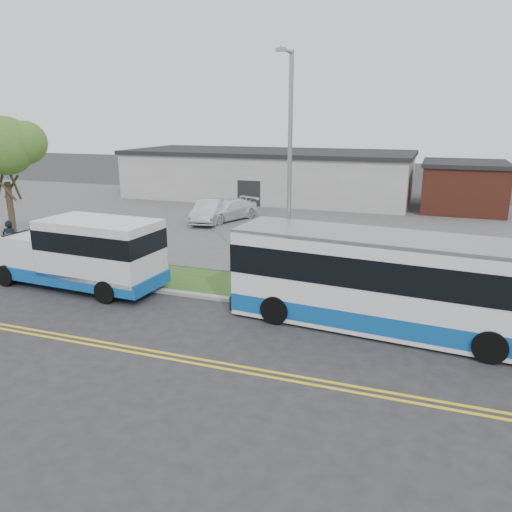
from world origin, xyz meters
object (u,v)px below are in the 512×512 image
at_px(streetlight_near, 289,169).
at_px(parked_car_a, 209,211).
at_px(transit_bus, 404,285).
at_px(shuttle_bus, 86,252).
at_px(parked_car_b, 227,210).
at_px(pedestrian, 10,239).
at_px(tree_west, 4,160).

xyz_separation_m(streetlight_near, parked_car_a, (-9.29, 12.08, -4.35)).
bearing_deg(transit_bus, streetlight_near, 160.16).
relative_size(shuttle_bus, transit_bus, 0.67).
relative_size(streetlight_near, parked_car_b, 1.88).
height_order(streetlight_near, pedestrian, streetlight_near).
distance_m(shuttle_bus, parked_car_a, 14.30).
bearing_deg(shuttle_bus, streetlight_near, 17.68).
xyz_separation_m(transit_bus, parked_car_a, (-14.07, 14.30, -0.80)).
height_order(transit_bus, parked_car_a, transit_bus).
height_order(tree_west, parked_car_b, tree_west).
height_order(shuttle_bus, parked_car_a, shuttle_bus).
distance_m(streetlight_near, shuttle_bus, 9.34).
bearing_deg(parked_car_a, shuttle_bus, -98.03).
relative_size(shuttle_bus, parked_car_b, 1.61).
distance_m(shuttle_bus, transit_bus, 13.12).
bearing_deg(streetlight_near, transit_bus, -24.97).
bearing_deg(streetlight_near, shuttle_bus, -165.42).
bearing_deg(pedestrian, transit_bus, 147.52).
bearing_deg(transit_bus, parked_car_a, 139.66).
bearing_deg(transit_bus, tree_west, 177.37).
distance_m(tree_west, parked_car_b, 15.02).
height_order(pedestrian, parked_car_b, pedestrian).
distance_m(tree_west, parked_car_a, 13.61).
xyz_separation_m(pedestrian, parked_car_b, (6.66, 13.01, -0.25)).
bearing_deg(shuttle_bus, tree_west, 161.47).
height_order(streetlight_near, transit_bus, streetlight_near).
bearing_deg(pedestrian, parked_car_b, -142.46).
distance_m(tree_west, streetlight_near, 15.01).
xyz_separation_m(shuttle_bus, parked_car_a, (-0.95, 14.25, -0.75)).
bearing_deg(parked_car_a, transit_bus, -57.32).
relative_size(streetlight_near, parked_car_a, 1.99).
height_order(tree_west, pedestrian, tree_west).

